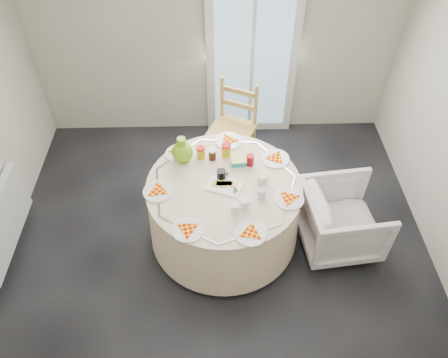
{
  "coord_description": "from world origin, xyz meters",
  "views": [
    {
      "loc": [
        -0.02,
        -2.29,
        3.49
      ],
      "look_at": [
        0.05,
        0.3,
        0.8
      ],
      "focal_mm": 35.0,
      "sensor_mm": 36.0,
      "label": 1
    }
  ],
  "objects_px": {
    "radiator": "(4,223)",
    "table": "(224,211)",
    "green_pitcher": "(182,148)",
    "wooden_chair": "(232,131)",
    "armchair": "(343,215)"
  },
  "relations": [
    {
      "from": "wooden_chair",
      "to": "green_pitcher",
      "type": "bearing_deg",
      "value": -99.16
    },
    {
      "from": "radiator",
      "to": "armchair",
      "type": "bearing_deg",
      "value": 0.05
    },
    {
      "from": "table",
      "to": "armchair",
      "type": "distance_m",
      "value": 1.09
    },
    {
      "from": "radiator",
      "to": "table",
      "type": "height_order",
      "value": "table"
    },
    {
      "from": "radiator",
      "to": "wooden_chair",
      "type": "relative_size",
      "value": 1.0
    },
    {
      "from": "green_pitcher",
      "to": "table",
      "type": "bearing_deg",
      "value": -59.0
    },
    {
      "from": "table",
      "to": "wooden_chair",
      "type": "height_order",
      "value": "wooden_chair"
    },
    {
      "from": "armchair",
      "to": "green_pitcher",
      "type": "distance_m",
      "value": 1.59
    },
    {
      "from": "wooden_chair",
      "to": "table",
      "type": "bearing_deg",
      "value": -71.19
    },
    {
      "from": "radiator",
      "to": "green_pitcher",
      "type": "relative_size",
      "value": 4.0
    },
    {
      "from": "table",
      "to": "green_pitcher",
      "type": "relative_size",
      "value": 5.58
    },
    {
      "from": "radiator",
      "to": "wooden_chair",
      "type": "bearing_deg",
      "value": 28.15
    },
    {
      "from": "armchair",
      "to": "wooden_chair",
      "type": "bearing_deg",
      "value": 34.46
    },
    {
      "from": "table",
      "to": "green_pitcher",
      "type": "xyz_separation_m",
      "value": [
        -0.37,
        0.32,
        0.49
      ]
    },
    {
      "from": "table",
      "to": "green_pitcher",
      "type": "distance_m",
      "value": 0.7
    }
  ]
}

